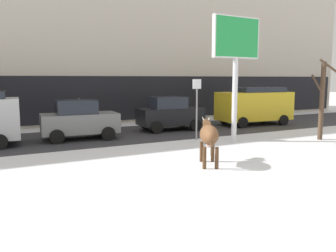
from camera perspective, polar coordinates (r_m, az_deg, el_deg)
name	(u,v)px	position (r m, az deg, el deg)	size (l,w,h in m)	color
ground_plane	(195,174)	(10.70, 4.47, -7.74)	(120.00, 120.00, 0.00)	white
road_strip	(111,135)	(17.86, -9.34, -1.53)	(60.00, 5.60, 0.01)	#333338
building_facade	(73,23)	(25.07, -15.26, 15.81)	(44.00, 6.10, 13.00)	beige
cow_brown	(209,135)	(11.63, 6.66, -1.51)	(1.24, 1.87, 1.54)	brown
billboard	(236,45)	(16.17, 11.05, 12.79)	(2.53, 0.32, 5.56)	silver
car_grey_hatchback	(79,120)	(16.98, -14.28, 1.00)	(3.62, 2.15, 1.86)	slate
car_black_hatchback	(170,114)	(19.35, 0.27, 2.04)	(3.62, 2.15, 1.86)	black
car_yellow_van	(255,105)	(22.28, 13.91, 3.38)	(4.74, 2.40, 2.32)	gold
pedestrian_by_cars	(80,114)	(20.44, -14.17, 1.97)	(0.36, 0.24, 1.73)	#282833
pedestrian_far_left	(159,110)	(22.14, -1.41, 2.64)	(0.36, 0.24, 1.73)	#282833
bare_tree_left_lot	(322,98)	(17.75, 23.81, 4.18)	(1.13, 1.20, 3.72)	#4C3828
street_sign	(197,104)	(16.20, 4.70, 3.53)	(0.44, 0.08, 2.82)	gray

